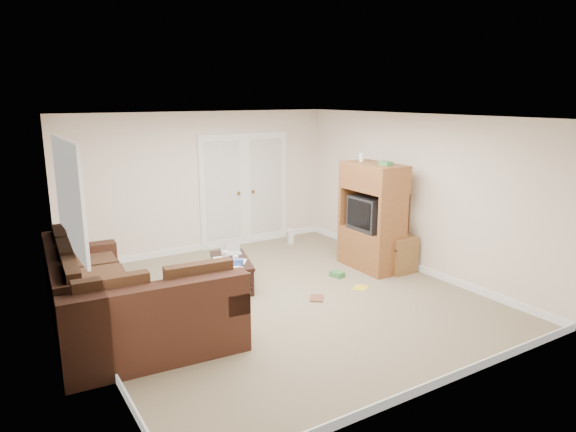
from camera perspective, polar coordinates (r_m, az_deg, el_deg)
floor at (r=7.27m, az=-0.86°, el=-9.11°), size 5.50×5.50×0.00m
ceiling at (r=6.73m, az=-0.94°, el=10.99°), size 5.00×5.50×0.02m
wall_left at (r=6.05m, az=-21.71°, el=-2.22°), size 0.02×5.50×2.50m
wall_right at (r=8.42m, az=13.88°, el=2.49°), size 0.02×5.50×2.50m
wall_back at (r=9.32m, az=-9.61°, el=3.69°), size 5.00×0.02×2.50m
wall_front at (r=4.83m, az=16.16°, el=-5.58°), size 5.00×0.02×2.50m
baseboards at (r=7.25m, az=-0.86°, el=-8.75°), size 5.00×5.50×0.10m
french_doors at (r=9.67m, az=-4.82°, el=2.88°), size 1.80×0.05×2.13m
window_left at (r=6.95m, az=-23.13°, el=2.11°), size 0.05×1.92×1.42m
sectional_sofa at (r=6.48m, az=-18.54°, el=-9.30°), size 2.02×3.06×0.90m
coffee_table at (r=7.69m, az=-6.29°, el=-6.10°), size 0.77×1.12×0.69m
tv_armoire at (r=8.39m, az=9.35°, el=0.01°), size 0.61×1.08×1.85m
side_cabinet at (r=8.42m, az=12.17°, el=-3.77°), size 0.46×0.46×0.96m
space_heater at (r=9.80m, az=0.23°, el=-2.28°), size 0.12×0.10×0.28m
floor_magazine at (r=7.71m, az=8.04°, el=-7.90°), size 0.31×0.29×0.01m
floor_greenbox at (r=8.11m, az=5.49°, el=-6.45°), size 0.20×0.24×0.08m
floor_book at (r=7.26m, az=2.47°, el=-9.09°), size 0.30×0.31×0.02m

